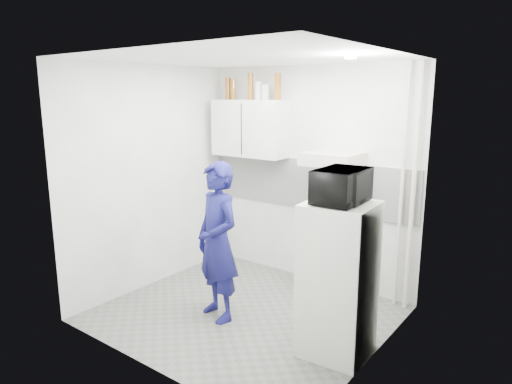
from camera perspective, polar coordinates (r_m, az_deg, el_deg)
The scene contains 23 objects.
floor at distance 4.98m, azimuth -1.42°, elevation -14.90°, with size 2.80×2.80×0.00m, color slate.
ceiling at distance 4.46m, azimuth -1.60°, elevation 16.43°, with size 2.80×2.80×0.00m, color white.
wall_back at distance 5.56m, azimuth 6.53°, elevation 2.03°, with size 2.80×2.80×0.00m, color white.
wall_left at distance 5.51m, azimuth -12.99°, elevation 1.71°, with size 2.60×2.60×0.00m, color white.
wall_right at distance 3.86m, azimuth 15.03°, elevation -2.76°, with size 2.60×2.60×0.00m, color white.
person at distance 4.63m, azimuth -4.83°, elevation -6.21°, with size 0.59×0.39×1.62m, color #151552.
stove at distance 5.41m, azimuth 8.55°, elevation -8.57°, with size 0.46×0.46×0.73m, color beige.
fridge at distance 4.10m, azimuth 10.19°, elevation -10.72°, with size 0.57×0.57×1.37m, color white.
stove_top at distance 5.29m, azimuth 8.68°, elevation -4.70°, with size 0.44×0.44×0.03m, color black.
saucepan at distance 5.19m, azimuth 8.98°, elevation -4.33°, with size 0.17×0.17×0.10m, color silver.
microwave at distance 3.86m, azimuth 10.64°, elevation 0.74°, with size 0.35×0.52×0.29m, color black.
bottle_a at distance 5.98m, azimuth -3.54°, elevation 12.79°, with size 0.07×0.07×0.28m, color brown.
bottle_b at distance 5.92m, azimuth -2.87°, elevation 12.71°, with size 0.07×0.07×0.26m, color brown.
bottle_d at distance 5.75m, azimuth -0.69°, elevation 13.04°, with size 0.07×0.07×0.32m, color brown.
canister_a at distance 5.68m, azimuth 0.33°, elevation 12.55°, with size 0.09×0.09×0.22m, color #B2B7BC.
canister_b at distance 5.62m, azimuth 1.17°, elevation 12.35°, with size 0.09×0.09×0.18m, color #B2B7BC.
bottle_e at distance 5.51m, azimuth 2.71°, elevation 13.03°, with size 0.08×0.08×0.31m, color brown.
upper_cabinet at distance 5.77m, azimuth -0.72°, elevation 7.97°, with size 1.00×0.35×0.70m, color white.
range_hood at distance 5.09m, azimuth 9.54°, elevation 4.10°, with size 0.60×0.50×0.14m, color beige.
backsplash at distance 5.57m, azimuth 6.43°, elevation 1.00°, with size 2.74×0.03×0.60m, color white.
pipe_a at distance 4.97m, azimuth 19.07°, elevation 0.25°, with size 0.05×0.05×2.60m, color beige.
pipe_b at distance 5.00m, azimuth 17.77°, elevation 0.42°, with size 0.04×0.04×2.60m, color beige.
ceiling_spot_fixture at distance 4.09m, azimuth 11.74°, elevation 16.17°, with size 0.10×0.10×0.02m, color white.
Camera 1 is at (2.77, -3.48, 2.26)m, focal length 32.00 mm.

